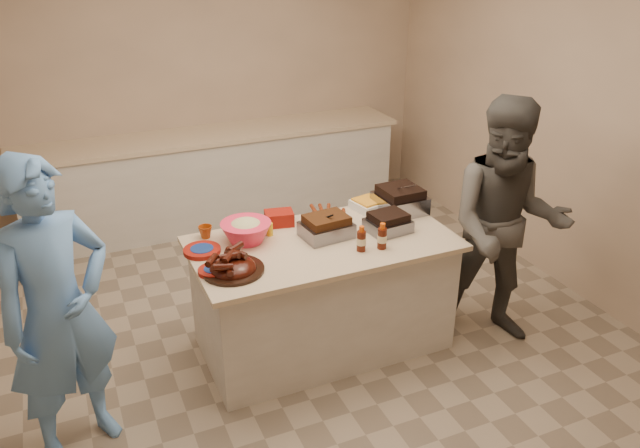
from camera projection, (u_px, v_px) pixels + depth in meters
name	position (u px, v px, depth m)	size (l,w,h in m)	color
room	(301.00, 340.00, 4.39)	(4.50, 5.00, 2.70)	tan
back_counter	(216.00, 178.00, 6.03)	(3.60, 0.64, 0.90)	beige
island	(323.00, 343.00, 4.35)	(1.69, 0.89, 0.80)	beige
rib_platter	(233.00, 271.00, 3.66)	(0.37, 0.37, 0.15)	#411007
pulled_pork_tray	(326.00, 237.00, 4.07)	(0.31, 0.24, 0.10)	#47230F
brisket_tray	(388.00, 231.00, 4.15)	(0.27, 0.22, 0.08)	black
roasting_pan	(399.00, 211.00, 4.44)	(0.31, 0.31, 0.13)	gray
coleslaw_bowl	(247.00, 241.00, 4.01)	(0.33, 0.33, 0.22)	#FF2C50
sausage_plate	(329.00, 220.00, 4.30)	(0.31, 0.31, 0.05)	silver
mac_cheese_dish	(373.00, 207.00, 4.50)	(0.29, 0.21, 0.08)	#FFAA23
bbq_bottle_a	(382.00, 248.00, 3.92)	(0.06, 0.06, 0.17)	#451409
bbq_bottle_b	(361.00, 251.00, 3.89)	(0.06, 0.06, 0.17)	#451409
mustard_bottle	(270.00, 235.00, 4.09)	(0.04, 0.04, 0.12)	yellow
sauce_bowl	(315.00, 234.00, 4.10)	(0.12, 0.04, 0.12)	silver
plate_stack_large	(202.00, 252.00, 3.87)	(0.23, 0.23, 0.03)	maroon
plate_stack_small	(214.00, 273.00, 3.64)	(0.18, 0.18, 0.03)	maroon
plastic_cup	(206.00, 238.00, 4.05)	(0.09, 0.08, 0.09)	#95390B
basket_stack	(279.00, 224.00, 4.24)	(0.19, 0.14, 0.09)	maroon
guest_blue	(85.00, 440.00, 3.52)	(0.62, 1.70, 0.41)	#5C92D7
guest_gray	(490.00, 333.00, 4.46)	(0.83, 1.71, 0.65)	#4D4A46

